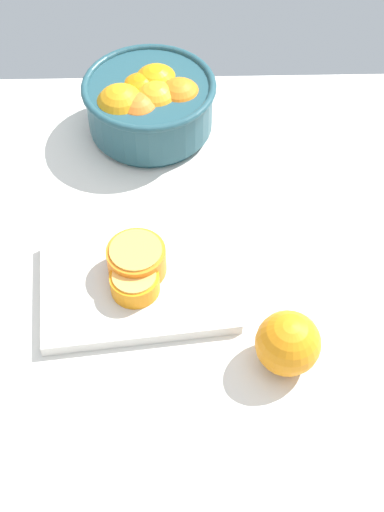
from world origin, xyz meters
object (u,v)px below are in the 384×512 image
Objects in this scene: orange_half_1 at (137,260)px; loose_orange_0 at (288,343)px; fruit_bowl at (149,103)px; orange_half_0 at (135,282)px; cutting_board at (138,286)px.

orange_half_1 is 0.97× the size of loose_orange_0.
fruit_bowl is 34.97cm from orange_half_0.
orange_half_1 is (0.03, 2.15, 3.23)cm from cutting_board.
fruit_bowl is 31.52cm from orange_half_1.
fruit_bowl reaches higher than orange_half_0.
loose_orange_0 reaches higher than cutting_board.
cutting_board is 3.17× the size of loose_orange_0.
loose_orange_0 is at bearing -31.00° from cutting_board.
orange_half_0 reaches higher than cutting_board.
loose_orange_0 is (19.69, -11.83, 3.30)cm from cutting_board.
cutting_board is (-1.35, -33.60, -4.85)cm from fruit_bowl.
loose_orange_0 is (19.86, -10.56, 0.68)cm from orange_half_0.
cutting_board is at bearing 149.00° from loose_orange_0.
orange_half_0 is at bearing -97.62° from cutting_board.
orange_half_0 is at bearing -93.27° from orange_half_1.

